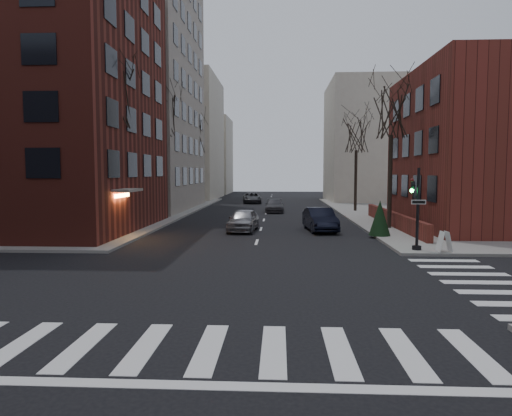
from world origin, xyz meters
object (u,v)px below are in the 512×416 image
(car_lane_gray, at_px, (274,206))
(evergreen_shrub, at_px, (380,218))
(tree_left_a, at_px, (113,97))
(tree_left_c, at_px, (194,137))
(traffic_signal, at_px, (416,214))
(tree_right_b, at_px, (356,135))
(parked_sedan, at_px, (320,219))
(sandwich_board, at_px, (444,241))
(streetlamp_near, at_px, (159,168))
(tree_left_b, at_px, (163,115))
(car_lane_silver, at_px, (243,220))
(streetlamp_far, at_px, (202,170))
(car_lane_far, at_px, (252,198))
(tree_right_a, at_px, (392,111))

(car_lane_gray, bearing_deg, evergreen_shrub, -70.10)
(tree_left_a, height_order, tree_left_c, tree_left_a)
(traffic_signal, bearing_deg, tree_right_b, 87.85)
(parked_sedan, distance_m, sandwich_board, 10.03)
(streetlamp_near, bearing_deg, traffic_signal, -38.87)
(traffic_signal, distance_m, evergreen_shrub, 5.16)
(tree_left_b, bearing_deg, sandwich_board, -44.28)
(car_lane_silver, bearing_deg, tree_left_b, 135.10)
(tree_right_b, height_order, streetlamp_far, tree_right_b)
(car_lane_far, bearing_deg, car_lane_gray, -83.05)
(streetlamp_near, height_order, evergreen_shrub, streetlamp_near)
(streetlamp_far, relative_size, car_lane_far, 1.30)
(tree_left_c, bearing_deg, parked_sedan, -60.79)
(tree_left_b, xyz_separation_m, evergreen_shrub, (16.10, -11.93, -7.70))
(car_lane_far, bearing_deg, streetlamp_near, -110.89)
(tree_left_c, relative_size, car_lane_gray, 2.17)
(tree_left_c, height_order, car_lane_far, tree_left_c)
(tree_right_a, relative_size, streetlamp_near, 1.55)
(sandwich_board, bearing_deg, tree_right_a, 89.77)
(streetlamp_near, relative_size, car_lane_far, 1.30)
(streetlamp_far, distance_m, sandwich_board, 37.89)
(tree_left_a, bearing_deg, streetlamp_far, 88.77)
(tree_left_c, distance_m, car_lane_gray, 14.72)
(tree_right_b, distance_m, streetlamp_far, 20.01)
(traffic_signal, xyz_separation_m, tree_right_a, (0.86, 9.01, 6.12))
(tree_left_a, distance_m, streetlamp_near, 9.07)
(parked_sedan, bearing_deg, streetlamp_far, 109.39)
(tree_left_a, height_order, tree_left_b, tree_left_b)
(tree_right_a, bearing_deg, streetlamp_near, 166.76)
(tree_left_b, relative_size, tree_right_a, 1.11)
(tree_left_a, relative_size, car_lane_far, 2.12)
(traffic_signal, relative_size, car_lane_far, 0.83)
(tree_left_c, relative_size, tree_right_b, 1.06)
(tree_right_a, bearing_deg, tree_right_b, 90.00)
(traffic_signal, distance_m, tree_left_c, 35.76)
(tree_right_b, bearing_deg, tree_right_a, -90.00)
(traffic_signal, distance_m, parked_sedan, 9.09)
(car_lane_far, bearing_deg, streetlamp_far, -162.23)
(car_lane_silver, relative_size, car_lane_gray, 0.98)
(streetlamp_far, relative_size, evergreen_shrub, 2.96)
(tree_left_a, height_order, car_lane_silver, tree_left_a)
(traffic_signal, xyz_separation_m, tree_left_c, (-16.74, 31.01, 6.12))
(tree_left_a, distance_m, parked_sedan, 15.25)
(tree_left_b, bearing_deg, streetlamp_near, -81.47)
(streetlamp_near, relative_size, streetlamp_far, 1.00)
(tree_right_a, distance_m, evergreen_shrub, 8.01)
(parked_sedan, bearing_deg, tree_right_a, 3.84)
(traffic_signal, xyz_separation_m, car_lane_far, (-10.16, 35.65, -1.24))
(tree_left_c, xyz_separation_m, tree_right_b, (17.60, -8.00, -0.44))
(streetlamp_near, bearing_deg, sandwich_board, -37.89)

